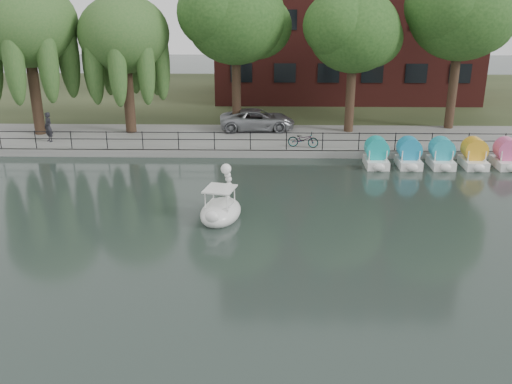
{
  "coord_description": "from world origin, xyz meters",
  "views": [
    {
      "loc": [
        0.93,
        -17.3,
        9.21
      ],
      "look_at": [
        0.5,
        4.0,
        1.3
      ],
      "focal_mm": 40.0,
      "sensor_mm": 36.0,
      "label": 1
    }
  ],
  "objects_px": {
    "minivan": "(257,118)",
    "swan_boat": "(221,208)",
    "bicycle": "(303,138)",
    "pedestrian": "(48,125)"
  },
  "relations": [
    {
      "from": "minivan",
      "to": "swan_boat",
      "type": "height_order",
      "value": "swan_boat"
    },
    {
      "from": "minivan",
      "to": "swan_boat",
      "type": "distance_m",
      "value": 13.4
    },
    {
      "from": "bicycle",
      "to": "minivan",
      "type": "bearing_deg",
      "value": 44.09
    },
    {
      "from": "pedestrian",
      "to": "swan_boat",
      "type": "distance_m",
      "value": 14.97
    },
    {
      "from": "minivan",
      "to": "pedestrian",
      "type": "height_order",
      "value": "pedestrian"
    },
    {
      "from": "bicycle",
      "to": "pedestrian",
      "type": "xyz_separation_m",
      "value": [
        -14.71,
        0.91,
        0.49
      ]
    },
    {
      "from": "swan_boat",
      "to": "bicycle",
      "type": "bearing_deg",
      "value": 80.8
    },
    {
      "from": "pedestrian",
      "to": "bicycle",
      "type": "bearing_deg",
      "value": 39.17
    },
    {
      "from": "swan_boat",
      "to": "minivan",
      "type": "bearing_deg",
      "value": 97.98
    },
    {
      "from": "bicycle",
      "to": "swan_boat",
      "type": "height_order",
      "value": "swan_boat"
    }
  ]
}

